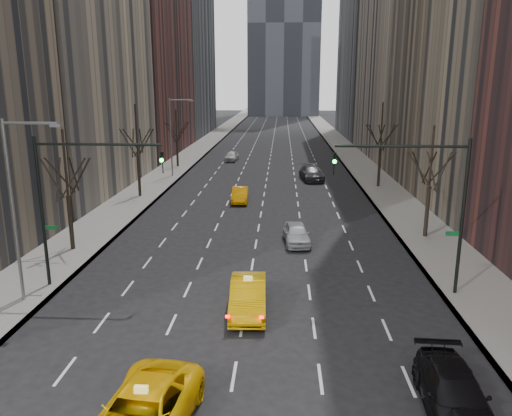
# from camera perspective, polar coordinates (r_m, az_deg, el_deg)

# --- Properties ---
(sidewalk_left) EXTENTS (4.50, 320.00, 0.15)m
(sidewalk_left) POSITION_cam_1_polar(r_m,az_deg,el_deg) (84.47, -6.61, 6.67)
(sidewalk_left) COLOR slate
(sidewalk_left) RESTS_ON ground
(sidewalk_right) EXTENTS (4.50, 320.00, 0.15)m
(sidewalk_right) POSITION_cam_1_polar(r_m,az_deg,el_deg) (83.98, 10.22, 6.50)
(sidewalk_right) COLOR slate
(sidewalk_right) RESTS_ON ground
(bld_left_far) EXTENTS (14.00, 28.00, 44.00)m
(bld_left_far) POSITION_cam_1_polar(r_m,az_deg,el_deg) (82.76, -14.36, 21.43)
(bld_left_far) COLOR brown
(bld_left_far) RESTS_ON ground
(tree_lw_b) EXTENTS (3.36, 3.50, 7.82)m
(tree_lw_b) POSITION_cam_1_polar(r_m,az_deg,el_deg) (34.27, -20.67, 1.33)
(tree_lw_b) COLOR black
(tree_lw_b) RESTS_ON ground
(tree_lw_c) EXTENTS (3.36, 3.50, 8.74)m
(tree_lw_c) POSITION_cam_1_polar(r_m,az_deg,el_deg) (49.06, -13.35, 5.81)
(tree_lw_c) COLOR black
(tree_lw_c) RESTS_ON ground
(tree_lw_d) EXTENTS (3.36, 3.50, 7.36)m
(tree_lw_d) POSITION_cam_1_polar(r_m,az_deg,el_deg) (66.45, -9.03, 7.65)
(tree_lw_d) COLOR black
(tree_lw_d) RESTS_ON ground
(tree_rw_b) EXTENTS (3.36, 3.50, 7.82)m
(tree_rw_b) POSITION_cam_1_polar(r_m,az_deg,el_deg) (36.80, 19.17, 2.27)
(tree_rw_b) COLOR black
(tree_rw_b) RESTS_ON ground
(tree_rw_c) EXTENTS (3.36, 3.50, 8.74)m
(tree_rw_c) POSITION_cam_1_polar(r_m,az_deg,el_deg) (54.04, 14.02, 6.49)
(tree_rw_c) COLOR black
(tree_rw_c) RESTS_ON ground
(traffic_mast_left) EXTENTS (6.69, 0.39, 8.00)m
(traffic_mast_left) POSITION_cam_1_polar(r_m,az_deg,el_deg) (27.40, -20.35, 2.14)
(traffic_mast_left) COLOR black
(traffic_mast_left) RESTS_ON ground
(traffic_mast_right) EXTENTS (6.69, 0.39, 8.00)m
(traffic_mast_right) POSITION_cam_1_polar(r_m,az_deg,el_deg) (26.24, 19.31, 1.74)
(traffic_mast_right) COLOR black
(traffic_mast_right) RESTS_ON ground
(streetlight_near) EXTENTS (2.83, 0.22, 9.00)m
(streetlight_near) POSITION_cam_1_polar(r_m,az_deg,el_deg) (26.37, -25.51, 1.50)
(streetlight_near) COLOR slate
(streetlight_near) RESTS_ON ground
(streetlight_far) EXTENTS (2.83, 0.22, 9.00)m
(streetlight_far) POSITION_cam_1_polar(r_m,az_deg,el_deg) (59.20, -9.39, 8.88)
(streetlight_far) COLOR slate
(streetlight_far) RESTS_ON ground
(taxi_suv) EXTENTS (3.33, 5.98, 1.58)m
(taxi_suv) POSITION_cam_1_polar(r_m,az_deg,el_deg) (16.98, -12.92, -22.12)
(taxi_suv) COLOR #FFC405
(taxi_suv) RESTS_ON ground
(taxi_sedan) EXTENTS (1.88, 4.90, 1.59)m
(taxi_sedan) POSITION_cam_1_polar(r_m,az_deg,el_deg) (24.33, -0.91, -10.03)
(taxi_sedan) COLOR #DA9F04
(taxi_sedan) RESTS_ON ground
(silver_sedan_ahead) EXTENTS (2.01, 4.29, 1.42)m
(silver_sedan_ahead) POSITION_cam_1_polar(r_m,az_deg,el_deg) (34.41, 4.65, -2.93)
(silver_sedan_ahead) COLOR #A6A9AE
(silver_sedan_ahead) RESTS_ON ground
(parked_suv_black) EXTENTS (2.29, 5.08, 1.45)m
(parked_suv_black) POSITION_cam_1_polar(r_m,az_deg,el_deg) (18.81, 21.66, -19.13)
(parked_suv_black) COLOR black
(parked_suv_black) RESTS_ON ground
(far_taxi) EXTENTS (1.58, 4.17, 1.36)m
(far_taxi) POSITION_cam_1_polar(r_m,az_deg,el_deg) (46.44, -1.85, 1.52)
(far_taxi) COLOR #FF9E05
(far_taxi) RESTS_ON ground
(far_suv_grey) EXTENTS (2.95, 5.76, 1.60)m
(far_suv_grey) POSITION_cam_1_polar(r_m,az_deg,el_deg) (57.41, 6.36, 3.97)
(far_suv_grey) COLOR #2E2E33
(far_suv_grey) RESTS_ON ground
(far_car_white) EXTENTS (1.94, 4.12, 1.36)m
(far_car_white) POSITION_cam_1_polar(r_m,az_deg,el_deg) (71.66, -2.81, 5.93)
(far_car_white) COLOR silver
(far_car_white) RESTS_ON ground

